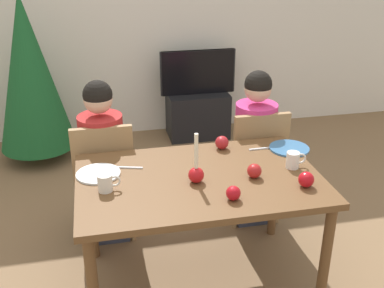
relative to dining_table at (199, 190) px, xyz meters
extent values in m
plane|color=brown|center=(0.00, 0.00, -0.67)|extent=(7.68, 7.68, 0.00)
cube|color=silver|center=(0.00, 2.60, 0.63)|extent=(6.40, 0.10, 2.60)
cube|color=brown|center=(0.00, 0.00, 0.06)|extent=(1.40, 0.90, 0.04)
cylinder|color=brown|center=(0.64, -0.39, -0.31)|extent=(0.06, 0.06, 0.71)
cylinder|color=brown|center=(-0.64, 0.39, -0.31)|extent=(0.06, 0.06, 0.71)
cylinder|color=brown|center=(0.64, 0.39, -0.31)|extent=(0.06, 0.06, 0.71)
cube|color=#99754C|center=(-0.53, 0.69, -0.24)|extent=(0.40, 0.40, 0.04)
cube|color=#99754C|center=(-0.53, 0.51, 0.01)|extent=(0.40, 0.04, 0.45)
cylinder|color=#99754C|center=(-0.36, 0.86, -0.46)|extent=(0.04, 0.04, 0.41)
cylinder|color=#99754C|center=(-0.70, 0.86, -0.46)|extent=(0.04, 0.04, 0.41)
cylinder|color=#99754C|center=(-0.36, 0.52, -0.46)|extent=(0.04, 0.04, 0.41)
cylinder|color=#99754C|center=(-0.70, 0.52, -0.46)|extent=(0.04, 0.04, 0.41)
cube|color=#99754C|center=(0.56, 0.69, -0.24)|extent=(0.40, 0.40, 0.04)
cube|color=#99754C|center=(0.56, 0.51, 0.01)|extent=(0.40, 0.04, 0.45)
cylinder|color=#99754C|center=(0.73, 0.86, -0.46)|extent=(0.04, 0.04, 0.41)
cylinder|color=#99754C|center=(0.39, 0.86, -0.46)|extent=(0.04, 0.04, 0.41)
cylinder|color=#99754C|center=(0.73, 0.52, -0.46)|extent=(0.04, 0.04, 0.41)
cylinder|color=#99754C|center=(0.39, 0.52, -0.46)|extent=(0.04, 0.04, 0.41)
cube|color=#33384C|center=(-0.53, 0.64, -0.44)|extent=(0.28, 0.28, 0.45)
cylinder|color=#AD2323|center=(-0.53, 0.64, 0.02)|extent=(0.30, 0.30, 0.48)
sphere|color=tan|center=(-0.53, 0.64, 0.38)|extent=(0.19, 0.19, 0.19)
sphere|color=black|center=(-0.53, 0.64, 0.41)|extent=(0.19, 0.19, 0.19)
cube|color=#33384C|center=(0.56, 0.64, -0.44)|extent=(0.28, 0.28, 0.45)
cylinder|color=#D1337A|center=(0.56, 0.64, 0.02)|extent=(0.30, 0.30, 0.48)
sphere|color=tan|center=(0.56, 0.64, 0.38)|extent=(0.19, 0.19, 0.19)
sphere|color=black|center=(0.56, 0.64, 0.41)|extent=(0.19, 0.19, 0.19)
cube|color=black|center=(0.51, 2.30, -0.43)|extent=(0.64, 0.40, 0.48)
cube|color=black|center=(0.51, 2.30, 0.04)|extent=(0.79, 0.04, 0.46)
cube|color=black|center=(0.51, 2.30, 0.04)|extent=(0.76, 0.05, 0.46)
cylinder|color=brown|center=(-1.12, 2.07, -0.60)|extent=(0.08, 0.08, 0.14)
cone|color=#195628|center=(-1.12, 2.07, 0.20)|extent=(0.71, 0.71, 1.45)
sphere|color=red|center=(-0.03, -0.05, 0.13)|extent=(0.09, 0.09, 0.09)
cylinder|color=#EFE5C6|center=(-0.03, -0.05, 0.28)|extent=(0.02, 0.02, 0.21)
cylinder|color=silver|center=(-0.57, 0.15, 0.09)|extent=(0.26, 0.26, 0.01)
cylinder|color=teal|center=(0.66, 0.25, 0.09)|extent=(0.26, 0.26, 0.01)
cylinder|color=silver|center=(-0.53, -0.05, 0.13)|extent=(0.08, 0.08, 0.10)
torus|color=silver|center=(-0.48, -0.05, 0.14)|extent=(0.07, 0.01, 0.07)
cylinder|color=white|center=(0.57, 0.00, 0.13)|extent=(0.08, 0.08, 0.10)
torus|color=white|center=(0.62, 0.00, 0.14)|extent=(0.07, 0.01, 0.07)
cube|color=silver|center=(-0.39, 0.20, 0.09)|extent=(0.18, 0.06, 0.01)
cube|color=silver|center=(0.49, 0.29, 0.09)|extent=(0.18, 0.02, 0.01)
sphere|color=red|center=(0.55, -0.23, 0.13)|extent=(0.09, 0.09, 0.09)
sphere|color=#B41019|center=(0.12, -0.28, 0.12)|extent=(0.08, 0.08, 0.08)
sphere|color=#AB1D22|center=(0.23, 0.35, 0.13)|extent=(0.09, 0.09, 0.09)
sphere|color=#AB1C1D|center=(0.31, -0.07, 0.13)|extent=(0.08, 0.08, 0.08)
camera|label=1|loc=(-0.54, -2.31, 1.37)|focal=43.71mm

